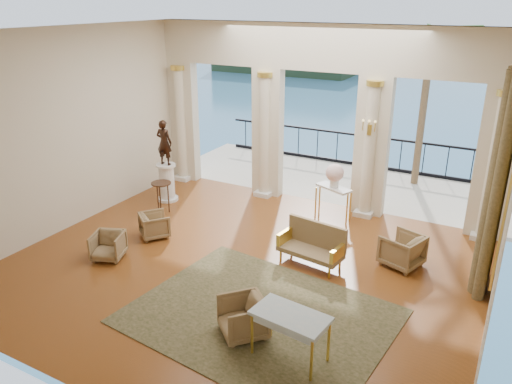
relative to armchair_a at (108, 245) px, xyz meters
The scene contains 23 objects.
floor 2.79m from the armchair_a, 21.17° to the left, with size 9.00×9.00×0.00m, color #442A0E.
room_walls 3.64m from the armchair_a, ahead, with size 9.00×9.00×9.00m.
arcade 5.92m from the armchair_a, 61.84° to the left, with size 9.00×0.56×4.50m.
terrace 7.28m from the armchair_a, 69.22° to the left, with size 10.00×3.60×0.10m, color beige.
balustrade 8.79m from the armchair_a, 72.92° to the left, with size 9.00×0.06×1.03m.
palm_tree 9.64m from the armchair_a, 58.92° to the left, with size 2.00×2.00×4.50m.
headland 76.18m from the armchair_a, 111.12° to the left, with size 22.00×18.00×6.00m, color black.
sea 61.38m from the armchair_a, 87.58° to the left, with size 160.00×160.00×0.00m, color teal.
curtain 7.50m from the armchair_a, 20.01° to the left, with size 0.33×1.40×4.09m.
window_frame 7.69m from the armchair_a, 19.52° to the left, with size 0.04×1.60×3.40m, color gold.
wall_sconce 6.31m from the armchair_a, 48.55° to the left, with size 0.30×0.11×0.33m.
rug 3.72m from the armchair_a, ahead, with size 4.20×3.27×0.02m, color #2D3417.
armchair_a is the anchor object (origin of this frame).
armchair_b 3.79m from the armchair_a, 13.03° to the right, with size 0.69×0.64×0.71m, color #4F4221.
armchair_c 5.97m from the armchair_a, 25.79° to the left, with size 0.72×0.67×0.74m, color #4F4221.
armchair_d 1.27m from the armchair_a, 81.34° to the left, with size 0.60×0.56×0.62m, color #4F4221.
settee 4.19m from the armchair_a, 25.65° to the left, with size 1.37×0.74×0.87m.
game_table 4.70m from the armchair_a, 12.33° to the right, with size 1.18×0.74×0.77m.
pedestal 3.28m from the armchair_a, 106.32° to the left, with size 0.54×0.54×1.00m.
statue 3.51m from the armchair_a, 106.32° to the left, with size 0.43×0.28×1.17m, color black.
console_table 5.29m from the armchair_a, 50.20° to the left, with size 0.95×0.67×0.84m.
urn 5.34m from the armchair_a, 50.20° to the left, with size 0.43×0.43×0.57m.
side_table 2.51m from the armchair_a, 102.04° to the left, with size 0.49×0.49×0.80m.
Camera 1 is at (4.45, -7.57, 5.04)m, focal length 35.00 mm.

